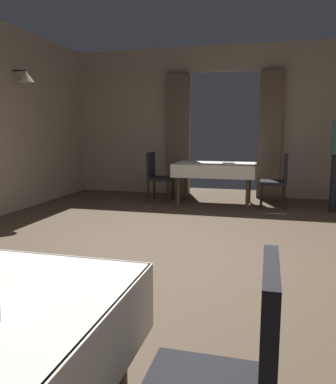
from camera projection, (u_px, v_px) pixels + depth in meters
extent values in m
plane|color=#4C3D2D|center=(176.00, 258.00, 4.09)|extent=(10.08, 10.08, 0.00)
cylinder|color=black|center=(19.00, 70.00, 6.20)|extent=(0.24, 0.02, 0.02)
cone|color=beige|center=(26.00, 77.00, 6.19)|extent=(0.26, 0.26, 0.18)
cube|color=gray|center=(133.00, 123.00, 8.36)|extent=(2.50, 0.12, 3.00)
cube|color=gray|center=(326.00, 122.00, 7.39)|extent=(2.50, 0.12, 3.00)
cube|color=gray|center=(225.00, 58.00, 7.68)|extent=(1.40, 0.12, 0.50)
cube|color=brown|center=(178.00, 135.00, 8.01)|extent=(0.44, 0.14, 2.47)
cube|color=brown|center=(270.00, 136.00, 7.55)|extent=(0.44, 0.14, 2.47)
cylinder|color=#4C3D2D|center=(121.00, 355.00, 1.71)|extent=(0.06, 0.06, 0.71)
cube|color=silver|center=(4.00, 279.00, 1.94)|extent=(1.54, 0.02, 0.30)
cube|color=silver|center=(112.00, 349.00, 1.31)|extent=(0.02, 0.91, 0.30)
cylinder|color=#4C3D2D|center=(178.00, 186.00, 6.86)|extent=(0.06, 0.06, 0.71)
cylinder|color=#4C3D2D|center=(247.00, 189.00, 6.57)|extent=(0.06, 0.06, 0.71)
cylinder|color=#4C3D2D|center=(186.00, 181.00, 7.52)|extent=(0.06, 0.06, 0.71)
cylinder|color=#4C3D2D|center=(249.00, 184.00, 7.22)|extent=(0.06, 0.06, 0.71)
cube|color=#4C3D2D|center=(215.00, 165.00, 6.98)|extent=(1.37, 0.84, 0.03)
cube|color=silver|center=(215.00, 164.00, 6.98)|extent=(1.43, 0.90, 0.01)
cube|color=silver|center=(211.00, 172.00, 6.57)|extent=(1.43, 0.02, 0.23)
cube|color=silver|center=(218.00, 167.00, 7.43)|extent=(1.43, 0.02, 0.23)
cube|color=silver|center=(177.00, 169.00, 7.18)|extent=(0.02, 0.90, 0.23)
cube|color=silver|center=(255.00, 171.00, 6.82)|extent=(0.02, 0.90, 0.23)
cube|color=black|center=(268.00, 337.00, 1.22)|extent=(0.05, 0.42, 0.48)
cylinder|color=black|center=(173.00, 189.00, 7.48)|extent=(0.04, 0.04, 0.42)
cylinder|color=black|center=(168.00, 192.00, 7.12)|extent=(0.04, 0.04, 0.42)
cylinder|color=black|center=(154.00, 189.00, 7.58)|extent=(0.04, 0.04, 0.42)
cylinder|color=black|center=(148.00, 191.00, 7.21)|extent=(0.04, 0.04, 0.42)
cube|color=black|center=(161.00, 179.00, 7.31)|extent=(0.44, 0.44, 0.06)
cube|color=black|center=(151.00, 165.00, 7.32)|extent=(0.05, 0.42, 0.48)
cylinder|color=black|center=(261.00, 197.00, 6.65)|extent=(0.04, 0.04, 0.42)
cylinder|color=black|center=(262.00, 193.00, 7.02)|extent=(0.04, 0.04, 0.42)
cylinder|color=black|center=(284.00, 198.00, 6.56)|extent=(0.04, 0.04, 0.42)
cylinder|color=black|center=(283.00, 194.00, 6.92)|extent=(0.04, 0.04, 0.42)
cube|color=black|center=(273.00, 183.00, 6.75)|extent=(0.44, 0.44, 0.06)
cube|color=black|center=(286.00, 168.00, 6.66)|extent=(0.05, 0.42, 0.48)
cylinder|color=white|center=(228.00, 162.00, 7.10)|extent=(0.24, 0.24, 0.01)
cylinder|color=white|center=(214.00, 164.00, 6.70)|extent=(0.22, 0.22, 0.01)
cylinder|color=white|center=(229.00, 164.00, 6.76)|extent=(0.24, 0.24, 0.01)
cylinder|color=white|center=(188.00, 163.00, 6.92)|extent=(0.19, 0.19, 0.01)
cylinder|color=black|center=(334.00, 183.00, 6.37)|extent=(0.12, 0.12, 0.95)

